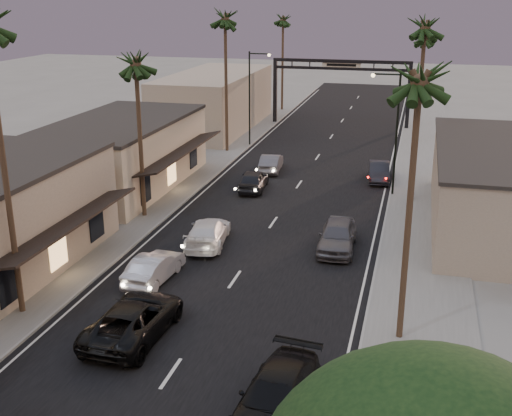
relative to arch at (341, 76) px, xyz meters
The scene contains 24 objects.
ground 30.50m from the arch, 90.00° to the right, with size 200.00×200.00×0.00m, color slate.
road 25.60m from the arch, 90.00° to the right, with size 14.00×120.00×0.02m, color black.
sidewalk_left 21.07m from the arch, 117.83° to the right, with size 5.00×92.00×0.12m, color slate.
sidewalk_right 21.07m from the arch, 62.17° to the right, with size 5.00×92.00×0.12m, color slate.
storefront_far 31.02m from the arch, 114.91° to the right, with size 8.00×16.00×5.00m, color #C5B196.
storefront_dist 14.16m from the arch, 158.97° to the right, with size 8.00×20.00×6.00m, color gray.
building_right 33.24m from the arch, 64.98° to the right, with size 8.00×18.00×5.00m, color gray.
arch is the anchor object (origin of this frame).
streetlight_right 25.94m from the arch, 74.53° to the right, with size 2.13×0.30×9.00m.
streetlight_left 13.85m from the arch, 119.97° to the right, with size 2.13×0.30×9.00m.
palm_lc 35.41m from the arch, 104.20° to the right, with size 3.20×3.20×12.20m.
palm_ld 18.61m from the arch, 119.83° to the right, with size 3.20×3.20×14.20m.
palm_ra 47.17m from the arch, 79.41° to the right, with size 3.20×3.20×13.20m.
palm_rb 28.24m from the arch, 71.70° to the right, with size 3.20×3.20×14.20m.
palm_rc 11.59m from the arch, 34.89° to the right, with size 3.20×3.20×12.20m.
palm_far 12.96m from the arch, 136.05° to the left, with size 3.20×3.20×13.20m.
oncoming_pickup 48.95m from the arch, 93.05° to the right, with size 2.75×5.97×1.66m, color black.
oncoming_silver 43.60m from the arch, 95.29° to the right, with size 1.56×4.48×1.47m, color #9B9BA0.
oncoming_white 38.06m from the arch, 94.44° to the right, with size 2.15×5.29×1.53m, color silver.
oncoming_dgrey 26.86m from the arch, 96.74° to the right, with size 1.83×4.55×1.55m, color black.
oncoming_grey_far 21.51m from the arch, 98.24° to the right, with size 1.55×4.44×1.46m, color #55555B.
curbside_black 53.01m from the arch, 85.01° to the right, with size 2.30×5.66×1.64m, color black.
curbside_grey 37.14m from the arch, 82.77° to the right, with size 2.03×5.06×1.72m, color #4B4A4F.
curbside_far 22.65m from the arch, 74.46° to the right, with size 1.56×4.47×1.47m, color black.
Camera 1 is at (8.69, -1.32, 14.28)m, focal length 45.00 mm.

